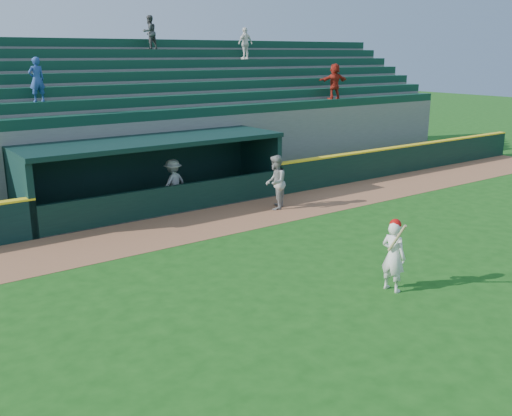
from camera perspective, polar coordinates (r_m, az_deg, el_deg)
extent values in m
plane|color=#174B12|center=(14.66, 3.69, -6.24)|extent=(120.00, 120.00, 0.00)
cube|color=brown|center=(18.48, -6.01, -1.69)|extent=(40.00, 3.00, 0.01)
cube|color=black|center=(27.45, 14.87, 4.74)|extent=(15.50, 0.30, 1.20)
cube|color=yellow|center=(27.35, 14.95, 6.04)|extent=(15.50, 0.32, 0.06)
imported|color=gray|center=(20.07, 1.96, 2.58)|extent=(1.18, 1.18, 1.93)
imported|color=#ABABA5|center=(20.59, -8.28, 2.47)|extent=(1.26, 0.96, 1.73)
cube|color=#62625D|center=(20.87, -9.87, 0.18)|extent=(9.00, 2.60, 0.04)
cube|color=black|center=(19.11, -22.47, 1.33)|extent=(0.20, 2.60, 2.30)
cube|color=black|center=(22.94, 0.37, 4.66)|extent=(0.20, 2.60, 2.30)
cube|color=black|center=(21.76, -11.53, 3.77)|extent=(9.40, 0.20, 2.30)
cube|color=black|center=(20.39, -10.17, 6.59)|extent=(9.40, 2.80, 0.16)
cube|color=black|center=(19.69, -8.36, 0.78)|extent=(9.00, 0.16, 1.00)
cube|color=brown|center=(21.51, -10.85, 1.22)|extent=(8.40, 0.45, 0.10)
cube|color=slate|center=(22.18, -12.14, 4.75)|extent=(34.00, 0.85, 2.91)
cube|color=#0F3828|center=(21.84, -12.25, 8.93)|extent=(34.00, 0.60, 0.36)
cube|color=slate|center=(22.91, -13.05, 5.60)|extent=(34.00, 0.85, 3.36)
cube|color=#0F3828|center=(22.57, -13.21, 10.22)|extent=(34.00, 0.60, 0.36)
cube|color=slate|center=(23.65, -13.90, 6.40)|extent=(34.00, 0.85, 3.81)
cube|color=#0F3828|center=(23.33, -14.11, 11.43)|extent=(34.00, 0.60, 0.36)
cube|color=slate|center=(24.40, -14.70, 7.14)|extent=(34.00, 0.85, 4.26)
cube|color=#0F3828|center=(24.09, -14.97, 12.55)|extent=(34.00, 0.60, 0.36)
cube|color=slate|center=(25.16, -15.46, 7.84)|extent=(34.00, 0.85, 4.71)
cube|color=#0F3828|center=(24.87, -15.77, 13.61)|extent=(34.00, 0.60, 0.36)
cube|color=slate|center=(25.93, -16.17, 8.49)|extent=(34.00, 0.85, 5.16)
cube|color=#0F3828|center=(25.67, -16.54, 14.59)|extent=(34.00, 0.60, 0.36)
cube|color=slate|center=(26.70, -16.84, 9.11)|extent=(34.00, 0.85, 5.61)
cube|color=#0F3828|center=(26.47, -17.26, 15.52)|extent=(34.00, 0.60, 0.36)
cube|color=slate|center=(27.25, -17.25, 9.19)|extent=(34.50, 0.30, 5.61)
imported|color=white|center=(28.41, -1.08, 16.14)|extent=(0.91, 0.48, 1.47)
imported|color=#A72619|center=(27.50, 7.85, 12.44)|extent=(1.57, 0.70, 1.63)
imported|color=#274792|center=(21.53, -21.08, 11.90)|extent=(0.60, 0.44, 1.52)
imported|color=#434343|center=(26.83, -10.61, 16.89)|extent=(0.82, 0.71, 1.46)
imported|color=silver|center=(13.55, 13.57, -4.73)|extent=(0.48, 0.66, 1.67)
sphere|color=#A60C09|center=(13.31, 13.77, -1.63)|extent=(0.27, 0.27, 0.27)
cylinder|color=tan|center=(13.11, 13.92, -2.95)|extent=(0.14, 0.53, 0.76)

